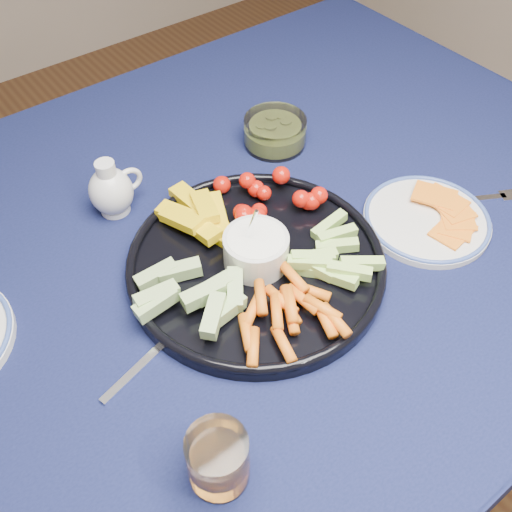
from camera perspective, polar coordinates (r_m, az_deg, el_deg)
dining_table at (r=0.97m, az=-6.56°, el=-3.26°), size 1.67×1.07×0.75m
crudite_platter at (r=0.86m, az=-0.11°, el=-0.45°), size 0.39×0.39×0.13m
creamer_pitcher at (r=0.97m, az=-14.23°, el=6.39°), size 0.09×0.07×0.10m
pickle_bowl at (r=1.09m, az=1.91°, el=12.20°), size 0.12×0.12×0.05m
cheese_plate at (r=0.98m, az=16.73°, el=3.69°), size 0.21×0.21×0.02m
juice_tumbler at (r=0.68m, az=-3.79°, el=-19.79°), size 0.07×0.07×0.08m
fork_left at (r=0.81m, az=-9.22°, el=-8.66°), size 0.19×0.07×0.00m
fork_right at (r=1.06m, az=21.39°, el=5.32°), size 0.18×0.11×0.00m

